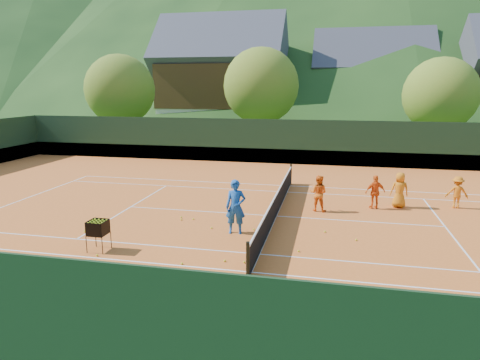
% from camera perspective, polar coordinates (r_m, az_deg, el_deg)
% --- Properties ---
extents(ground, '(400.00, 400.00, 0.00)m').
position_cam_1_polar(ground, '(17.52, 4.84, -4.88)').
color(ground, '#2B531A').
rests_on(ground, ground).
extents(clay_court, '(40.00, 24.00, 0.02)m').
position_cam_1_polar(clay_court, '(17.51, 4.84, -4.85)').
color(clay_court, '#CA5E20').
rests_on(clay_court, ground).
extents(coach, '(0.77, 0.57, 1.95)m').
position_cam_1_polar(coach, '(15.21, -0.58, -3.61)').
color(coach, '#18509E').
rests_on(coach, clay_court).
extents(student_a, '(0.86, 0.73, 1.53)m').
position_cam_1_polar(student_a, '(18.28, 10.41, -1.74)').
color(student_a, orange).
rests_on(student_a, clay_court).
extents(student_b, '(0.93, 0.60, 1.47)m').
position_cam_1_polar(student_b, '(19.20, 17.58, -1.54)').
color(student_b, orange).
rests_on(student_b, clay_court).
extents(student_c, '(0.80, 0.55, 1.55)m').
position_cam_1_polar(student_c, '(19.73, 20.49, -1.26)').
color(student_c, orange).
rests_on(student_c, clay_court).
extents(student_d, '(0.93, 0.58, 1.39)m').
position_cam_1_polar(student_d, '(20.67, 26.96, -1.46)').
color(student_d, orange).
rests_on(student_d, clay_court).
extents(tennis_ball_0, '(0.07, 0.07, 0.07)m').
position_cam_1_polar(tennis_ball_0, '(13.02, -7.76, -10.98)').
color(tennis_ball_0, yellow).
rests_on(tennis_ball_0, clay_court).
extents(tennis_ball_1, '(0.07, 0.07, 0.07)m').
position_cam_1_polar(tennis_ball_1, '(16.54, -20.01, -6.47)').
color(tennis_ball_1, yellow).
rests_on(tennis_ball_1, clay_court).
extents(tennis_ball_3, '(0.07, 0.07, 0.07)m').
position_cam_1_polar(tennis_ball_3, '(14.21, -18.51, -9.49)').
color(tennis_ball_3, yellow).
rests_on(tennis_ball_3, clay_court).
extents(tennis_ball_4, '(0.07, 0.07, 0.07)m').
position_cam_1_polar(tennis_ball_4, '(15.78, 1.84, -6.61)').
color(tennis_ball_4, yellow).
rests_on(tennis_ball_4, clay_court).
extents(tennis_ball_5, '(0.07, 0.07, 0.07)m').
position_cam_1_polar(tennis_ball_5, '(11.84, -15.43, -13.82)').
color(tennis_ball_5, yellow).
rests_on(tennis_ball_5, clay_court).
extents(tennis_ball_7, '(0.07, 0.07, 0.07)m').
position_cam_1_polar(tennis_ball_7, '(15.28, 15.24, -7.70)').
color(tennis_ball_7, yellow).
rests_on(tennis_ball_7, clay_court).
extents(tennis_ball_8, '(0.07, 0.07, 0.07)m').
position_cam_1_polar(tennis_ball_8, '(11.73, 15.79, -14.11)').
color(tennis_ball_8, yellow).
rests_on(tennis_ball_8, clay_court).
extents(tennis_ball_10, '(0.07, 0.07, 0.07)m').
position_cam_1_polar(tennis_ball_10, '(17.06, -7.82, -5.24)').
color(tennis_ball_10, yellow).
rests_on(tennis_ball_10, clay_court).
extents(tennis_ball_11, '(0.07, 0.07, 0.07)m').
position_cam_1_polar(tennis_ball_11, '(10.83, -25.46, -17.28)').
color(tennis_ball_11, yellow).
rests_on(tennis_ball_11, clay_court).
extents(tennis_ball_12, '(0.07, 0.07, 0.07)m').
position_cam_1_polar(tennis_ball_12, '(11.19, -19.29, -15.72)').
color(tennis_ball_12, yellow).
rests_on(tennis_ball_12, clay_court).
extents(tennis_ball_13, '(0.07, 0.07, 0.07)m').
position_cam_1_polar(tennis_ball_13, '(13.94, 7.82, -9.36)').
color(tennis_ball_13, yellow).
rests_on(tennis_ball_13, clay_court).
extents(tennis_ball_14, '(0.07, 0.07, 0.07)m').
position_cam_1_polar(tennis_ball_14, '(15.97, -3.81, -6.39)').
color(tennis_ball_14, yellow).
rests_on(tennis_ball_14, clay_court).
extents(tennis_ball_15, '(0.07, 0.07, 0.07)m').
position_cam_1_polar(tennis_ball_15, '(13.10, -2.04, -10.71)').
color(tennis_ball_15, yellow).
rests_on(tennis_ball_15, clay_court).
extents(tennis_ball_16, '(0.07, 0.07, 0.07)m').
position_cam_1_polar(tennis_ball_16, '(13.48, -24.70, -11.23)').
color(tennis_ball_16, yellow).
rests_on(tennis_ball_16, clay_court).
extents(tennis_ball_17, '(0.07, 0.07, 0.07)m').
position_cam_1_polar(tennis_ball_17, '(15.84, 11.26, -6.78)').
color(tennis_ball_17, yellow).
rests_on(tennis_ball_17, clay_court).
extents(tennis_ball_18, '(0.07, 0.07, 0.07)m').
position_cam_1_polar(tennis_ball_18, '(17.35, -7.85, -4.93)').
color(tennis_ball_18, yellow).
rests_on(tennis_ball_18, clay_court).
extents(tennis_ball_20, '(0.07, 0.07, 0.07)m').
position_cam_1_polar(tennis_ball_20, '(15.49, 2.70, -6.98)').
color(tennis_ball_20, yellow).
rests_on(tennis_ball_20, clay_court).
extents(tennis_ball_21, '(0.07, 0.07, 0.07)m').
position_cam_1_polar(tennis_ball_21, '(17.07, -6.24, -5.19)').
color(tennis_ball_21, yellow).
rests_on(tennis_ball_21, clay_court).
extents(tennis_ball_22, '(0.07, 0.07, 0.07)m').
position_cam_1_polar(tennis_ball_22, '(14.55, -27.35, -9.76)').
color(tennis_ball_22, yellow).
rests_on(tennis_ball_22, clay_court).
extents(tennis_ball_23, '(0.07, 0.07, 0.07)m').
position_cam_1_polar(tennis_ball_23, '(10.14, -6.33, -18.17)').
color(tennis_ball_23, yellow).
rests_on(tennis_ball_23, clay_court).
extents(tennis_ball_24, '(0.07, 0.07, 0.07)m').
position_cam_1_polar(tennis_ball_24, '(10.81, -20.34, -16.87)').
color(tennis_ball_24, yellow).
rests_on(tennis_ball_24, clay_court).
extents(tennis_ball_25, '(0.07, 0.07, 0.07)m').
position_cam_1_polar(tennis_ball_25, '(13.01, 0.57, -10.88)').
color(tennis_ball_25, yellow).
rests_on(tennis_ball_25, clay_court).
extents(court_lines, '(23.83, 11.03, 0.00)m').
position_cam_1_polar(court_lines, '(17.51, 4.84, -4.81)').
color(court_lines, white).
rests_on(court_lines, clay_court).
extents(tennis_net, '(0.10, 12.07, 1.10)m').
position_cam_1_polar(tennis_net, '(17.37, 4.87, -3.24)').
color(tennis_net, black).
rests_on(tennis_net, clay_court).
extents(perimeter_fence, '(40.40, 24.24, 3.00)m').
position_cam_1_polar(perimeter_fence, '(17.18, 4.92, -0.84)').
color(perimeter_fence, black).
rests_on(perimeter_fence, clay_court).
extents(ball_hopper, '(0.57, 0.57, 1.00)m').
position_cam_1_polar(ball_hopper, '(14.43, -18.42, -6.13)').
color(ball_hopper, black).
rests_on(ball_hopper, clay_court).
extents(chalet_left, '(13.80, 9.93, 12.92)m').
position_cam_1_polar(chalet_left, '(48.14, -2.41, 12.98)').
color(chalet_left, beige).
rests_on(chalet_left, ground).
extents(chalet_mid, '(12.65, 8.82, 11.45)m').
position_cam_1_polar(chalet_mid, '(50.75, 16.97, 11.69)').
color(chalet_mid, beige).
rests_on(chalet_mid, ground).
extents(tree_a, '(6.00, 6.00, 7.88)m').
position_cam_1_polar(tree_a, '(39.03, -15.73, 11.52)').
color(tree_a, '#3F2919').
rests_on(tree_a, ground).
extents(tree_b, '(6.40, 6.40, 8.40)m').
position_cam_1_polar(tree_b, '(37.10, 2.82, 12.43)').
color(tree_b, '#402919').
rests_on(tree_b, ground).
extents(tree_c, '(5.60, 5.60, 7.35)m').
position_cam_1_polar(tree_c, '(36.47, 25.15, 10.27)').
color(tree_c, '#432A1A').
rests_on(tree_c, ground).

